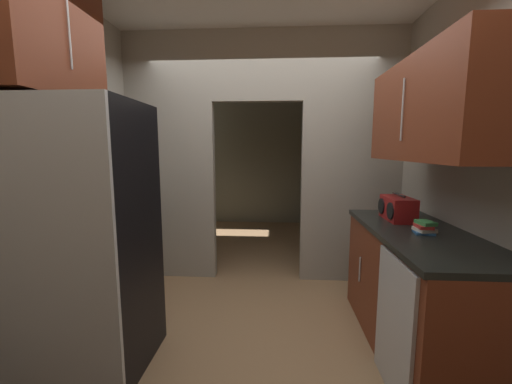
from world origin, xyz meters
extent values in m
plane|color=#93704C|center=(0.00, 0.00, 0.00)|extent=(20.00, 20.00, 0.00)
cube|color=#9E998C|center=(-1.06, 1.25, 1.41)|extent=(1.00, 0.12, 2.82)
cube|color=#9E998C|center=(1.01, 1.25, 1.41)|extent=(1.11, 0.12, 2.82)
cube|color=#9E998C|center=(-0.05, 1.25, 2.44)|extent=(1.01, 0.12, 0.77)
cube|color=gray|center=(0.00, 4.14, 1.41)|extent=(3.12, 0.10, 2.82)
cube|color=gray|center=(-1.51, 2.69, 1.41)|extent=(0.10, 2.89, 2.82)
cube|color=gray|center=(1.51, 2.69, 1.41)|extent=(0.10, 2.89, 2.82)
cube|color=black|center=(-1.15, -0.35, 0.92)|extent=(0.83, 0.69, 1.84)
cube|color=#B7BABC|center=(-1.15, -0.72, 0.92)|extent=(0.83, 0.03, 1.84)
cube|color=maroon|center=(1.23, -0.05, 0.45)|extent=(0.63, 1.60, 0.89)
cube|color=black|center=(1.23, -0.05, 0.91)|extent=(0.67, 1.60, 0.04)
cylinder|color=#B7BABC|center=(0.90, -0.40, 0.49)|extent=(0.01, 0.01, 0.22)
cylinder|color=#B7BABC|center=(0.90, 0.30, 0.49)|extent=(0.01, 0.01, 0.22)
cube|color=#B7BABC|center=(0.90, -0.50, 0.44)|extent=(0.02, 0.56, 0.87)
cube|color=maroon|center=(1.23, -0.05, 1.80)|extent=(0.34, 1.44, 0.71)
cylinder|color=#B7BABC|center=(1.04, -0.05, 1.80)|extent=(0.01, 0.01, 0.43)
cube|color=maroon|center=(-1.38, -0.27, 2.34)|extent=(0.34, 0.92, 0.93)
cylinder|color=#B7BABC|center=(-1.20, -0.27, 2.34)|extent=(0.01, 0.01, 0.56)
cube|color=maroon|center=(1.20, 0.31, 1.03)|extent=(0.19, 0.37, 0.20)
cylinder|color=#262626|center=(1.20, 0.31, 1.15)|extent=(0.02, 0.26, 0.02)
cylinder|color=black|center=(1.09, 0.20, 1.03)|extent=(0.01, 0.14, 0.14)
cylinder|color=black|center=(1.09, 0.42, 1.03)|extent=(0.01, 0.14, 0.14)
cube|color=#2D609E|center=(1.22, -0.12, 0.94)|extent=(0.14, 0.14, 0.02)
cube|color=beige|center=(1.22, -0.12, 0.96)|extent=(0.14, 0.14, 0.02)
cube|color=red|center=(1.21, -0.12, 0.99)|extent=(0.10, 0.15, 0.02)
cube|color=#388C47|center=(1.23, -0.11, 1.01)|extent=(0.12, 0.15, 0.03)
camera|label=1|loc=(0.17, -2.36, 1.53)|focal=22.02mm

